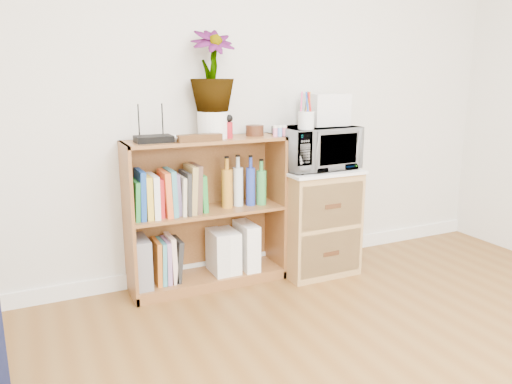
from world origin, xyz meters
TOP-DOWN VIEW (x-y plane):
  - skirting_board at (0.00, 2.24)m, footprint 4.00×0.02m
  - bookshelf at (-0.35, 2.10)m, footprint 1.00×0.30m
  - wicker_unit at (0.40, 2.02)m, footprint 0.50×0.45m
  - microwave at (0.40, 2.02)m, footprint 0.53×0.37m
  - pen_cup at (0.25, 1.90)m, footprint 0.10×0.10m
  - small_appliance at (0.49, 2.07)m, footprint 0.26×0.22m
  - router at (-0.67, 2.08)m, footprint 0.21×0.14m
  - white_bowl at (-0.54, 2.07)m, footprint 0.13×0.13m
  - plant_pot at (-0.29, 2.12)m, footprint 0.19×0.19m
  - potted_plant at (-0.29, 2.12)m, footprint 0.27×0.27m
  - trinket_box at (-0.42, 2.00)m, footprint 0.26×0.07m
  - kokeshi_doll at (-0.21, 2.06)m, footprint 0.04×0.04m
  - wooden_bowl at (-0.01, 2.11)m, footprint 0.12×0.12m
  - paint_jars at (0.12, 2.01)m, footprint 0.11×0.04m
  - file_box at (-0.78, 2.10)m, footprint 0.09×0.24m
  - magazine_holder_left at (-0.29, 2.09)m, footprint 0.09×0.22m
  - magazine_holder_mid at (-0.20, 2.09)m, footprint 0.09×0.22m
  - magazine_holder_right at (-0.08, 2.09)m, footprint 0.10×0.25m
  - cookbooks at (-0.59, 2.10)m, footprint 0.45×0.20m
  - liquor_bottles at (-0.10, 2.10)m, footprint 0.30×0.07m
  - lower_books at (-0.62, 2.10)m, footprint 0.17×0.19m

SIDE VIEW (x-z plane):
  - skirting_board at x=0.00m, z-range 0.00..0.10m
  - lower_books at x=-0.62m, z-range 0.06..0.35m
  - magazine_holder_mid at x=-0.20m, z-range 0.07..0.35m
  - magazine_holder_left at x=-0.29m, z-range 0.07..0.35m
  - file_box at x=-0.78m, z-range 0.07..0.37m
  - magazine_holder_right at x=-0.08m, z-range 0.07..0.38m
  - wicker_unit at x=0.40m, z-range 0.00..0.70m
  - bookshelf at x=-0.35m, z-range 0.00..0.95m
  - cookbooks at x=-0.59m, z-range 0.48..0.78m
  - liquor_bottles at x=-0.10m, z-range 0.50..0.82m
  - microwave at x=0.40m, z-range 0.72..1.00m
  - white_bowl at x=-0.54m, z-range 0.95..0.98m
  - router at x=-0.67m, z-range 0.95..0.99m
  - trinket_box at x=-0.42m, z-range 0.95..0.99m
  - paint_jars at x=0.12m, z-range 0.95..1.01m
  - wooden_bowl at x=-0.01m, z-range 0.95..1.02m
  - kokeshi_doll at x=-0.21m, z-range 0.95..1.05m
  - plant_pot at x=-0.29m, z-range 0.95..1.11m
  - pen_cup at x=0.25m, z-range 1.00..1.11m
  - small_appliance at x=0.49m, z-range 1.00..1.21m
  - potted_plant at x=-0.29m, z-range 1.11..1.60m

